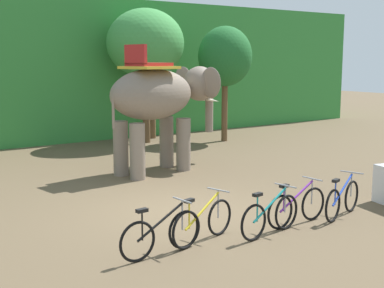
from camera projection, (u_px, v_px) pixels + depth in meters
The scene contains 11 objects.
ground_plane at pixel (181, 211), 11.78m from camera, with size 80.00×80.00×0.00m, color brown.
foliage_hedge at pixel (6, 70), 22.43m from camera, with size 36.00×6.00×5.88m, color #338438.
tree_center_right at pixel (145, 44), 20.90m from camera, with size 3.09×3.09×5.37m.
tree_right at pixel (151, 49), 22.13m from camera, with size 2.19×2.19×5.28m.
tree_left at pixel (225, 57), 21.41m from camera, with size 2.21×2.21×4.71m.
elephant at pixel (161, 99), 15.69m from camera, with size 4.24×2.32×3.78m.
bike_black at pixel (162, 234), 9.06m from camera, with size 1.71×0.52×0.92m.
bike_yellow at pixel (203, 222), 9.72m from camera, with size 1.66×0.62×0.92m.
bike_teal at pixel (270, 216), 10.11m from camera, with size 1.70×0.52×0.92m.
bike_purple at pixel (297, 206), 10.75m from camera, with size 1.71×0.52×0.92m.
bike_blue at pixel (342, 200), 11.28m from camera, with size 1.65×0.66×0.92m.
Camera 1 is at (-6.23, -9.55, 3.35)m, focal length 49.16 mm.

